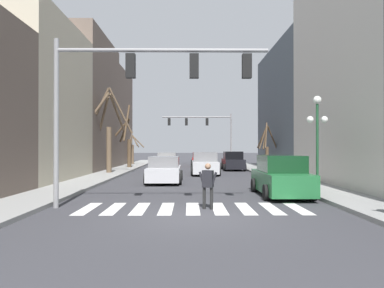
# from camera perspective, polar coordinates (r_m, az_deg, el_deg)

# --- Properties ---
(ground_plane) EXTENTS (240.00, 240.00, 0.00)m
(ground_plane) POSITION_cam_1_polar(r_m,az_deg,el_deg) (11.37, 0.21, -11.15)
(ground_plane) COLOR #38383D
(building_row_left) EXTENTS (6.00, 42.26, 11.71)m
(building_row_left) POSITION_cam_1_polar(r_m,az_deg,el_deg) (29.92, -20.40, 5.17)
(building_row_left) COLOR #66564C
(building_row_left) RESTS_ON ground_plane
(building_row_right) EXTENTS (6.00, 34.73, 13.32)m
(building_row_right) POSITION_cam_1_polar(r_m,az_deg,el_deg) (24.71, 24.74, 8.84)
(building_row_right) COLOR #515B66
(building_row_right) RESTS_ON ground_plane
(crosswalk_stripes) EXTENTS (7.65, 2.60, 0.01)m
(crosswalk_stripes) POSITION_cam_1_polar(r_m,az_deg,el_deg) (12.98, 0.12, -9.79)
(crosswalk_stripes) COLOR white
(crosswalk_stripes) RESTS_ON ground_plane
(traffic_signal_near) EXTENTS (7.46, 0.28, 5.88)m
(traffic_signal_near) POSITION_cam_1_polar(r_m,az_deg,el_deg) (13.33, -8.26, 9.43)
(traffic_signal_near) COLOR gray
(traffic_signal_near) RESTS_ON ground_plane
(traffic_signal_far) EXTENTS (8.01, 0.28, 5.94)m
(traffic_signal_far) POSITION_cam_1_polar(r_m,az_deg,el_deg) (42.98, 1.94, 2.70)
(traffic_signal_far) COLOR gray
(traffic_signal_far) RESTS_ON ground_plane
(street_lamp_right_corner) EXTENTS (0.95, 0.36, 4.24)m
(street_lamp_right_corner) POSITION_cam_1_polar(r_m,az_deg,el_deg) (17.60, 18.55, 2.97)
(street_lamp_right_corner) COLOR #1E4C2D
(street_lamp_right_corner) RESTS_ON sidewalk_right
(car_driving_toward_lane) EXTENTS (2.14, 4.51, 1.71)m
(car_driving_toward_lane) POSITION_cam_1_polar(r_m,az_deg,el_deg) (28.42, 1.97, -3.10)
(car_driving_toward_lane) COLOR silver
(car_driving_toward_lane) RESTS_ON ground_plane
(car_parked_left_far) EXTENTS (1.99, 4.14, 1.70)m
(car_parked_left_far) POSITION_cam_1_polar(r_m,az_deg,el_deg) (34.09, 6.26, -2.66)
(car_parked_left_far) COLOR black
(car_parked_left_far) RESTS_ON ground_plane
(car_driving_away_lane) EXTENTS (2.09, 4.79, 1.54)m
(car_driving_away_lane) POSITION_cam_1_polar(r_m,az_deg,el_deg) (22.28, -4.21, -4.00)
(car_driving_away_lane) COLOR silver
(car_driving_away_lane) RESTS_ON ground_plane
(car_parked_right_near) EXTENTS (2.06, 4.52, 1.75)m
(car_parked_right_near) POSITION_cam_1_polar(r_m,az_deg,el_deg) (16.60, 13.41, -4.92)
(car_parked_right_near) COLOR #236B38
(car_parked_right_near) RESTS_ON ground_plane
(car_at_intersection) EXTENTS (2.11, 4.81, 1.53)m
(car_at_intersection) POSITION_cam_1_polar(r_m,az_deg,el_deg) (41.08, 1.32, -2.37)
(car_at_intersection) COLOR red
(car_at_intersection) RESTS_ON ground_plane
(car_parked_right_far) EXTENTS (2.10, 4.22, 1.56)m
(car_parked_right_far) POSITION_cam_1_polar(r_m,az_deg,el_deg) (36.20, -3.79, -2.62)
(car_parked_right_far) COLOR white
(car_parked_right_far) RESTS_ON ground_plane
(pedestrian_on_left_sidewalk) EXTENTS (0.64, 0.34, 1.55)m
(pedestrian_on_left_sidewalk) POSITION_cam_1_polar(r_m,az_deg,el_deg) (12.76, 2.43, -5.81)
(pedestrian_on_left_sidewalk) COLOR black
(pedestrian_on_left_sidewalk) RESTS_ON ground_plane
(street_tree_left_near) EXTENTS (1.91, 2.59, 3.98)m
(street_tree_left_near) POSITION_cam_1_polar(r_m,az_deg,el_deg) (31.28, 11.31, -0.54)
(street_tree_left_near) COLOR brown
(street_tree_left_near) RESTS_ON sidewalk_right
(street_tree_left_far) EXTENTS (3.75, 2.80, 6.57)m
(street_tree_left_far) POSITION_cam_1_polar(r_m,az_deg,el_deg) (29.70, -12.78, 2.25)
(street_tree_left_far) COLOR brown
(street_tree_left_far) RESTS_ON sidewalk_left
(street_tree_left_mid) EXTENTS (2.01, 2.53, 6.05)m
(street_tree_left_mid) POSITION_cam_1_polar(r_m,az_deg,el_deg) (36.78, -9.88, 0.33)
(street_tree_left_mid) COLOR brown
(street_tree_left_mid) RESTS_ON sidewalk_left
(street_tree_right_far) EXTENTS (1.77, 1.83, 3.73)m
(street_tree_right_far) POSITION_cam_1_polar(r_m,az_deg,el_deg) (43.31, -8.88, -0.70)
(street_tree_right_far) COLOR brown
(street_tree_right_far) RESTS_ON sidewalk_left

